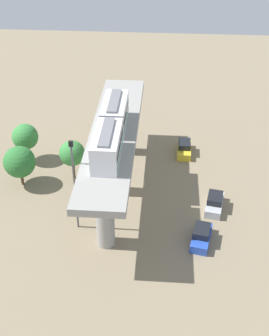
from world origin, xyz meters
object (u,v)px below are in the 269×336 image
tree_far_corner (72,153)px  parked_car_silver (215,203)px  train (111,129)px  signal_post (74,182)px  parked_car_yellow (184,149)px  tree_mid_lot (25,137)px  tree_near_viaduct (19,162)px  parked_car_blue (201,236)px

tree_far_corner → parked_car_silver: bearing=-15.5°
train → signal_post: size_ratio=1.23×
parked_car_yellow → train: bearing=-125.1°
tree_mid_lot → tree_far_corner: 7.75m
tree_near_viaduct → tree_mid_lot: size_ratio=0.99×
parked_car_silver → parked_car_blue: same height
tree_near_viaduct → tree_far_corner: tree_far_corner is taller
parked_car_silver → train: bearing=-170.1°
parked_car_yellow → tree_far_corner: tree_far_corner is taller
tree_mid_lot → train: bearing=-33.6°
parked_car_silver → parked_car_yellow: (-3.33, 11.67, 0.00)m
parked_car_silver → tree_far_corner: size_ratio=0.84×
parked_car_blue → tree_mid_lot: size_ratio=0.84×
parked_car_blue → train: bearing=161.1°
parked_car_blue → tree_near_viaduct: tree_near_viaduct is taller
tree_near_viaduct → tree_far_corner: 6.40m
tree_near_viaduct → tree_mid_lot: tree_mid_lot is taller
parked_car_yellow → tree_far_corner: bearing=-152.5°
tree_near_viaduct → signal_post: (8.25, -7.36, 2.74)m
train → tree_mid_lot: train is taller
parked_car_silver → tree_mid_lot: 25.74m
parked_car_blue → signal_post: 14.50m
parked_car_blue → tree_mid_lot: 26.63m
train → tree_near_viaduct: (-11.65, 2.83, -6.66)m
tree_mid_lot → parked_car_silver: bearing=-19.2°
tree_far_corner → signal_post: (2.11, -9.15, 2.38)m
train → signal_post: train is taller
tree_mid_lot → parked_car_blue: bearing=-32.2°
parked_car_blue → parked_car_yellow: bearing=106.6°
train → tree_near_viaduct: train is taller
parked_car_yellow → signal_post: 20.63m
parked_car_yellow → parked_car_blue: 17.44m
parked_car_blue → tree_far_corner: bearing=157.5°
train → parked_car_yellow: bearing=53.6°
tree_mid_lot → signal_post: signal_post is taller
parked_car_silver → tree_far_corner: bearing=175.3°
parked_car_silver → tree_mid_lot: size_ratio=0.84×
tree_mid_lot → tree_near_viaduct: bearing=-82.4°
signal_post → parked_car_silver: bearing=16.0°
tree_far_corner → tree_near_viaduct: bearing=-163.8°
parked_car_yellow → tree_near_viaduct: tree_near_viaduct is taller
parked_car_yellow → signal_post: size_ratio=0.38×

